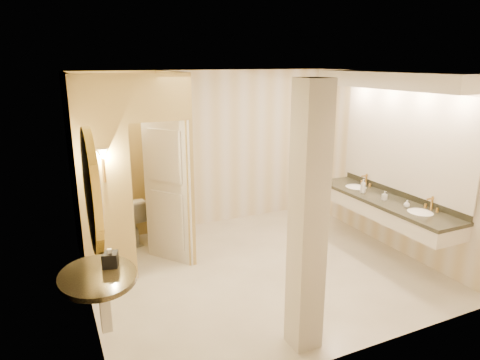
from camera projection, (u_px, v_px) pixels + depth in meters
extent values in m
plane|color=silver|center=(259.00, 269.00, 6.05)|extent=(4.50, 4.50, 0.00)
plane|color=white|center=(261.00, 73.00, 5.32)|extent=(4.50, 4.50, 0.00)
cube|color=silver|center=(207.00, 150.00, 7.43)|extent=(4.50, 0.02, 2.70)
cube|color=silver|center=(359.00, 229.00, 3.94)|extent=(4.50, 0.02, 2.70)
cube|color=silver|center=(81.00, 199.00, 4.77)|extent=(0.02, 4.00, 2.70)
cube|color=silver|center=(389.00, 161.00, 6.59)|extent=(0.02, 4.00, 2.70)
cube|color=tan|center=(175.00, 163.00, 6.45)|extent=(0.10, 1.50, 2.70)
cube|color=tan|center=(105.00, 184.00, 5.34)|extent=(0.65, 0.10, 2.70)
cube|color=tan|center=(157.00, 97.00, 5.36)|extent=(0.80, 0.10, 0.60)
cube|color=beige|center=(168.00, 192.00, 6.06)|extent=(0.52, 0.67, 2.10)
cylinder|color=#B6873A|center=(104.00, 170.00, 5.23)|extent=(0.03, 0.03, 0.30)
cone|color=beige|center=(103.00, 154.00, 5.17)|extent=(0.14, 0.14, 0.14)
cube|color=beige|center=(384.00, 208.00, 6.38)|extent=(0.60, 2.44, 0.24)
cube|color=black|center=(385.00, 200.00, 6.35)|extent=(0.64, 2.48, 0.05)
cube|color=black|center=(400.00, 193.00, 6.44)|extent=(0.03, 2.44, 0.10)
ellipsoid|color=white|center=(420.00, 215.00, 5.77)|extent=(0.40, 0.44, 0.15)
cylinder|color=#B6873A|center=(432.00, 204.00, 5.82)|extent=(0.03, 0.03, 0.22)
ellipsoid|color=white|center=(356.00, 189.00, 6.93)|extent=(0.40, 0.44, 0.15)
cylinder|color=#B6873A|center=(366.00, 180.00, 6.98)|extent=(0.03, 0.03, 0.22)
cube|color=white|center=(405.00, 142.00, 6.23)|extent=(0.03, 2.44, 1.40)
cube|color=beige|center=(397.00, 80.00, 5.88)|extent=(0.75, 2.64, 0.22)
cylinder|color=black|center=(98.00, 277.00, 4.09)|extent=(0.91, 0.91, 0.05)
cube|color=beige|center=(105.00, 303.00, 4.18)|extent=(0.10, 0.10, 0.60)
cylinder|color=gold|center=(92.00, 191.00, 3.87)|extent=(0.07, 0.91, 0.91)
cylinder|color=white|center=(96.00, 191.00, 3.88)|extent=(0.02, 0.73, 0.73)
cube|color=beige|center=(308.00, 222.00, 4.11)|extent=(0.29, 0.29, 2.70)
cube|color=black|center=(110.00, 260.00, 4.22)|extent=(0.18, 0.18, 0.15)
imported|color=white|center=(128.00, 219.00, 6.88)|extent=(0.52, 0.80, 0.77)
imported|color=beige|center=(385.00, 196.00, 6.24)|extent=(0.07, 0.07, 0.14)
imported|color=silver|center=(407.00, 204.00, 5.94)|extent=(0.09, 0.09, 0.10)
imported|color=#C6B28C|center=(363.00, 186.00, 6.57)|extent=(0.10, 0.10, 0.22)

